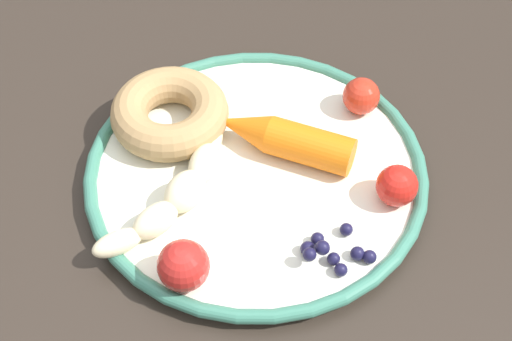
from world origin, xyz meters
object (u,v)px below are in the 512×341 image
carrot_orange (283,138)px  tomato_mid (361,96)px  dining_table (233,266)px  tomato_near (397,186)px  tomato_far (183,266)px  donut (170,113)px  plate (256,173)px  blueberry_pile (333,251)px  banana (178,190)px

carrot_orange → tomato_mid: 0.09m
dining_table → tomato_near: tomato_near is taller
tomato_near → tomato_mid: (0.05, -0.09, -0.00)m
tomato_far → donut: bearing=-65.1°
tomato_far → tomato_near: bearing=-138.0°
carrot_orange → tomato_near: (-0.10, 0.02, 0.00)m
plate → tomato_far: size_ratio=7.30×
carrot_orange → tomato_near: size_ratio=3.61×
tomato_near → tomato_mid: bearing=-61.8°
tomato_mid → carrot_orange: bearing=52.5°
carrot_orange → blueberry_pile: 0.12m
tomato_mid → tomato_far: size_ratio=0.84×
plate → donut: 0.10m
banana → tomato_far: tomato_far is taller
dining_table → donut: donut is taller
tomato_near → tomato_mid: 0.11m
plate → tomato_mid: (-0.07, -0.10, 0.02)m
dining_table → tomato_mid: (-0.08, -0.13, 0.13)m
donut → tomato_mid: same height
dining_table → donut: 0.16m
blueberry_pile → tomato_near: size_ratio=1.70×
carrot_orange → plate: bearing=60.9°
banana → tomato_near: (-0.17, -0.05, 0.01)m
blueberry_pile → tomato_mid: size_ratio=1.76×
banana → carrot_orange: carrot_orange is taller
plate → tomato_mid: size_ratio=8.71×
plate → banana: bearing=43.0°
banana → tomato_mid: 0.19m
tomato_near → donut: bearing=-6.2°
plate → tomato_far: bearing=80.6°
plate → tomato_mid: bearing=-125.3°
carrot_orange → tomato_mid: size_ratio=3.73×
plate → blueberry_pile: 0.11m
dining_table → tomato_mid: tomato_mid is taller
plate → donut: bearing=-17.2°
tomato_mid → tomato_far: bearing=67.8°
plate → tomato_far: tomato_far is taller
dining_table → tomato_near: 0.19m
carrot_orange → tomato_mid: same height
banana → blueberry_pile: 0.14m
plate → banana: 0.07m
carrot_orange → blueberry_pile: bearing=125.9°
tomato_mid → plate: bearing=54.7°
tomato_far → carrot_orange: bearing=-103.4°
dining_table → carrot_orange: bearing=-117.4°
plate → tomato_near: (-0.12, -0.00, 0.02)m
dining_table → carrot_orange: size_ratio=7.15×
plate → banana: (0.05, 0.05, 0.02)m
dining_table → tomato_far: tomato_far is taller
dining_table → plate: bearing=-115.6°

